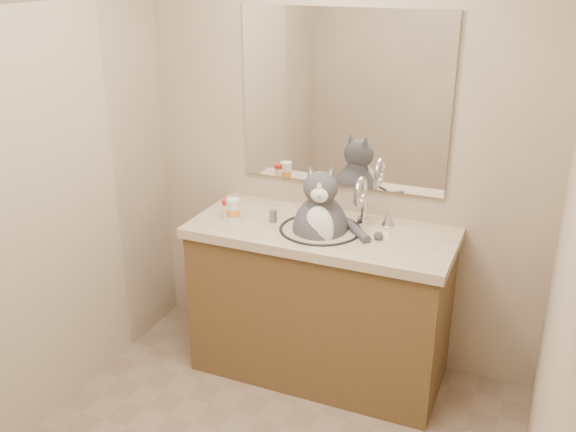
% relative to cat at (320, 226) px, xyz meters
% --- Properties ---
extents(room, '(2.22, 2.52, 2.42)m').
position_rel_cat_xyz_m(room, '(-0.00, -0.94, 0.33)').
color(room, gray).
rests_on(room, ground).
extents(vanity, '(1.34, 0.59, 1.12)m').
position_rel_cat_xyz_m(vanity, '(-0.00, 0.02, -0.43)').
color(vanity, brown).
rests_on(vanity, ground).
extents(mirror, '(1.10, 0.02, 0.90)m').
position_rel_cat_xyz_m(mirror, '(-0.00, 0.29, 0.58)').
color(mirror, white).
rests_on(mirror, room).
extents(shower_curtain, '(0.02, 1.30, 1.93)m').
position_rel_cat_xyz_m(shower_curtain, '(-1.05, -0.84, 0.16)').
color(shower_curtain, beige).
rests_on(shower_curtain, ground).
extents(cat, '(0.46, 0.37, 0.56)m').
position_rel_cat_xyz_m(cat, '(0.00, 0.00, 0.00)').
color(cat, '#46464B').
rests_on(cat, vanity).
extents(pill_bottle_redcap, '(0.08, 0.08, 0.11)m').
position_rel_cat_xyz_m(pill_bottle_redcap, '(-0.49, -0.05, 0.03)').
color(pill_bottle_redcap, white).
rests_on(pill_bottle_redcap, vanity).
extents(pill_bottle_orange, '(0.07, 0.07, 0.12)m').
position_rel_cat_xyz_m(pill_bottle_orange, '(-0.46, -0.06, 0.04)').
color(pill_bottle_orange, white).
rests_on(pill_bottle_orange, vanity).
extents(grey_canister, '(0.05, 0.05, 0.06)m').
position_rel_cat_xyz_m(grey_canister, '(-0.26, 0.00, 0.01)').
color(grey_canister, slate).
rests_on(grey_canister, vanity).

